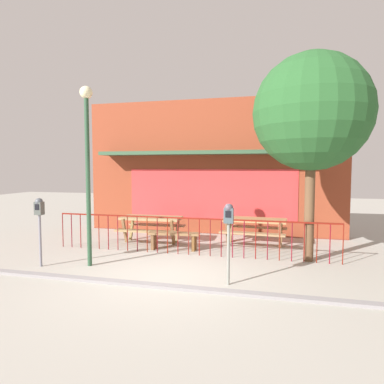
% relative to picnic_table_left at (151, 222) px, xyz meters
% --- Properties ---
extents(ground, '(40.00, 40.00, 0.00)m').
position_rel_picnic_table_left_xyz_m(ground, '(1.45, -2.87, -0.61)').
color(ground, '#A7A398').
extents(pub_storefront, '(8.80, 1.27, 4.55)m').
position_rel_picnic_table_left_xyz_m(pub_storefront, '(1.45, 1.99, 1.66)').
color(pub_storefront, '#53181B').
rests_on(pub_storefront, ground).
extents(patio_fence_front, '(7.42, 0.04, 0.97)m').
position_rel_picnic_table_left_xyz_m(patio_fence_front, '(1.45, -1.13, 0.05)').
color(patio_fence_front, maroon).
rests_on(patio_fence_front, ground).
extents(picnic_table_left, '(1.85, 1.42, 0.79)m').
position_rel_picnic_table_left_xyz_m(picnic_table_left, '(0.00, 0.00, 0.00)').
color(picnic_table_left, '#967E53').
rests_on(picnic_table_left, ground).
extents(picnic_table_right, '(1.88, 1.47, 0.79)m').
position_rel_picnic_table_left_xyz_m(picnic_table_right, '(3.03, 0.38, 0.00)').
color(picnic_table_right, '#A2794B').
rests_on(picnic_table_right, ground).
extents(patio_bench, '(1.43, 0.47, 0.48)m').
position_rel_picnic_table_left_xyz_m(patio_bench, '(0.93, -0.72, -0.26)').
color(patio_bench, olive).
rests_on(patio_bench, ground).
extents(parking_meter_near, '(0.18, 0.17, 1.57)m').
position_rel_picnic_table_left_xyz_m(parking_meter_near, '(2.76, -3.11, 0.60)').
color(parking_meter_near, gray).
rests_on(parking_meter_near, ground).
extents(parking_meter_far, '(0.18, 0.17, 1.57)m').
position_rel_picnic_table_left_xyz_m(parking_meter_far, '(-1.56, -2.95, 0.60)').
color(parking_meter_far, slate).
rests_on(parking_meter_far, ground).
extents(street_tree, '(2.75, 2.75, 4.92)m').
position_rel_picnic_table_left_xyz_m(street_tree, '(4.40, -0.99, 2.92)').
color(street_tree, brown).
rests_on(street_tree, ground).
extents(street_lamp, '(0.28, 0.28, 4.05)m').
position_rel_picnic_table_left_xyz_m(street_lamp, '(-0.51, -2.62, 2.03)').
color(street_lamp, '#294B32').
rests_on(street_lamp, ground).
extents(curb_edge, '(12.33, 0.20, 0.11)m').
position_rel_picnic_table_left_xyz_m(curb_edge, '(1.45, -3.57, -0.61)').
color(curb_edge, gray).
rests_on(curb_edge, ground).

